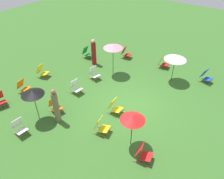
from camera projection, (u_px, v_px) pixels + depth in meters
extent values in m
plane|color=#386B28|center=(131.00, 105.00, 11.35)|extent=(40.00, 40.00, 0.00)
cube|color=olive|center=(203.00, 83.00, 12.93)|extent=(0.22, 0.75, 0.04)
cube|color=olive|center=(207.00, 80.00, 13.15)|extent=(0.22, 0.75, 0.04)
cube|color=#1947B7|center=(208.00, 79.00, 12.83)|extent=(0.57, 0.53, 0.13)
cube|color=#1947B7|center=(204.00, 73.00, 12.84)|extent=(0.53, 0.35, 0.57)
cylinder|color=olive|center=(211.00, 81.00, 12.75)|extent=(0.43, 0.13, 0.03)
cube|color=olive|center=(86.00, 59.00, 15.32)|extent=(0.06, 0.76, 0.04)
cube|color=olive|center=(90.00, 56.00, 15.61)|extent=(0.06, 0.76, 0.04)
cube|color=#148C38|center=(89.00, 55.00, 15.27)|extent=(0.49, 0.45, 0.13)
cube|color=#148C38|center=(85.00, 50.00, 15.24)|extent=(0.49, 0.26, 0.57)
cylinder|color=olive|center=(91.00, 56.00, 15.22)|extent=(0.44, 0.04, 0.03)
cube|color=olive|center=(74.00, 95.00, 12.05)|extent=(0.09, 0.76, 0.04)
cube|color=olive|center=(80.00, 91.00, 12.32)|extent=(0.09, 0.76, 0.04)
cube|color=white|center=(78.00, 90.00, 11.98)|extent=(0.51, 0.47, 0.13)
cube|color=white|center=(73.00, 84.00, 11.97)|extent=(0.50, 0.28, 0.57)
cylinder|color=olive|center=(80.00, 92.00, 11.92)|extent=(0.44, 0.06, 0.03)
cube|color=olive|center=(42.00, 78.00, 13.33)|extent=(0.23, 0.74, 0.04)
cube|color=olive|center=(46.00, 75.00, 13.66)|extent=(0.23, 0.74, 0.04)
cube|color=yellow|center=(45.00, 73.00, 13.32)|extent=(0.57, 0.54, 0.13)
cube|color=yellow|center=(40.00, 69.00, 13.24)|extent=(0.53, 0.36, 0.57)
cylinder|color=olive|center=(48.00, 75.00, 13.30)|extent=(0.43, 0.14, 0.03)
cube|color=olive|center=(92.00, 80.00, 13.19)|extent=(0.19, 0.75, 0.04)
cube|color=olive|center=(97.00, 77.00, 13.43)|extent=(0.19, 0.75, 0.04)
cube|color=white|center=(95.00, 76.00, 13.10)|extent=(0.56, 0.52, 0.13)
cube|color=white|center=(92.00, 70.00, 13.11)|extent=(0.52, 0.34, 0.57)
cylinder|color=olive|center=(98.00, 78.00, 13.03)|extent=(0.44, 0.12, 0.03)
cube|color=olive|center=(113.00, 115.00, 10.73)|extent=(0.07, 0.76, 0.04)
cube|color=olive|center=(118.00, 110.00, 11.02)|extent=(0.07, 0.76, 0.04)
cube|color=yellow|center=(117.00, 110.00, 10.68)|extent=(0.50, 0.46, 0.13)
cube|color=yellow|center=(112.00, 103.00, 10.65)|extent=(0.49, 0.27, 0.57)
cylinder|color=olive|center=(121.00, 112.00, 10.64)|extent=(0.44, 0.05, 0.03)
cube|color=olive|center=(53.00, 114.00, 10.81)|extent=(0.18, 0.75, 0.04)
cube|color=olive|center=(61.00, 110.00, 11.06)|extent=(0.18, 0.75, 0.04)
cube|color=orange|center=(57.00, 109.00, 10.73)|extent=(0.55, 0.51, 0.13)
cube|color=orange|center=(53.00, 102.00, 10.73)|extent=(0.52, 0.33, 0.57)
cylinder|color=olive|center=(60.00, 112.00, 10.65)|extent=(0.44, 0.11, 0.03)
cube|color=olive|center=(125.00, 59.00, 15.29)|extent=(0.15, 0.76, 0.04)
cube|color=olive|center=(127.00, 56.00, 15.60)|extent=(0.15, 0.76, 0.04)
cube|color=red|center=(128.00, 55.00, 15.26)|extent=(0.54, 0.50, 0.13)
cube|color=red|center=(124.00, 50.00, 15.20)|extent=(0.51, 0.31, 0.57)
cylinder|color=olive|center=(130.00, 56.00, 15.23)|extent=(0.44, 0.09, 0.03)
cube|color=olive|center=(17.00, 136.00, 9.65)|extent=(0.11, 0.76, 0.04)
cube|color=olive|center=(26.00, 131.00, 9.91)|extent=(0.11, 0.76, 0.04)
cube|color=white|center=(22.00, 131.00, 9.57)|extent=(0.52, 0.48, 0.13)
cube|color=white|center=(16.00, 123.00, 9.57)|extent=(0.50, 0.29, 0.57)
cylinder|color=olive|center=(24.00, 134.00, 9.51)|extent=(0.44, 0.07, 0.03)
cube|color=olive|center=(100.00, 135.00, 9.68)|extent=(0.20, 0.75, 0.04)
cube|color=olive|center=(105.00, 129.00, 10.01)|extent=(0.20, 0.75, 0.04)
cube|color=yellow|center=(104.00, 129.00, 9.66)|extent=(0.56, 0.52, 0.13)
cube|color=yellow|center=(98.00, 122.00, 9.59)|extent=(0.52, 0.34, 0.57)
cylinder|color=olive|center=(109.00, 131.00, 9.64)|extent=(0.44, 0.12, 0.03)
cube|color=olive|center=(162.00, 69.00, 14.23)|extent=(0.15, 0.76, 0.04)
cube|color=olive|center=(164.00, 66.00, 14.54)|extent=(0.15, 0.76, 0.04)
cube|color=red|center=(165.00, 64.00, 14.20)|extent=(0.54, 0.50, 0.13)
cube|color=red|center=(161.00, 60.00, 14.14)|extent=(0.51, 0.32, 0.57)
cylinder|color=olive|center=(168.00, 66.00, 14.17)|extent=(0.44, 0.10, 0.03)
cube|color=olive|center=(7.00, 104.00, 11.44)|extent=(0.24, 0.74, 0.04)
cube|color=red|center=(1.00, 103.00, 11.11)|extent=(0.58, 0.55, 0.13)
cylinder|color=olive|center=(3.00, 106.00, 11.03)|extent=(0.43, 0.14, 0.03)
cube|color=olive|center=(142.00, 164.00, 8.53)|extent=(0.21, 0.75, 0.04)
cube|color=olive|center=(145.00, 155.00, 8.85)|extent=(0.21, 0.75, 0.04)
cube|color=red|center=(146.00, 156.00, 8.51)|extent=(0.56, 0.53, 0.13)
cube|color=red|center=(139.00, 149.00, 8.43)|extent=(0.52, 0.35, 0.57)
cylinder|color=olive|center=(151.00, 159.00, 8.49)|extent=(0.44, 0.13, 0.03)
cube|color=olive|center=(23.00, 94.00, 12.07)|extent=(0.19, 0.75, 0.04)
cube|color=olive|center=(28.00, 90.00, 12.39)|extent=(0.19, 0.75, 0.04)
cube|color=orange|center=(26.00, 89.00, 12.04)|extent=(0.56, 0.52, 0.13)
cube|color=orange|center=(20.00, 84.00, 11.97)|extent=(0.52, 0.34, 0.57)
cylinder|color=olive|center=(29.00, 91.00, 12.02)|extent=(0.44, 0.12, 0.03)
cylinder|color=black|center=(113.00, 60.00, 13.26)|extent=(0.03, 0.03, 1.95)
cone|color=pink|center=(113.00, 46.00, 12.73)|extent=(1.16, 1.16, 0.21)
cylinder|color=black|center=(132.00, 131.00, 8.83)|extent=(0.03, 0.03, 1.66)
cone|color=red|center=(133.00, 117.00, 8.39)|extent=(1.00, 1.00, 0.25)
cylinder|color=black|center=(173.00, 69.00, 12.71)|extent=(0.03, 0.03, 1.62)
cone|color=white|center=(175.00, 58.00, 12.27)|extent=(1.25, 1.25, 0.20)
cylinder|color=black|center=(36.00, 106.00, 10.07)|extent=(0.03, 0.03, 1.67)
cone|color=black|center=(32.00, 93.00, 9.62)|extent=(1.03, 1.03, 0.21)
cylinder|color=maroon|center=(94.00, 54.00, 14.32)|extent=(0.39, 0.39, 1.55)
sphere|color=beige|center=(93.00, 41.00, 13.79)|extent=(0.23, 0.23, 0.23)
cylinder|color=#72664C|center=(56.00, 108.00, 9.96)|extent=(0.38, 0.38, 1.65)
sphere|color=#936647|center=(53.00, 92.00, 9.41)|extent=(0.22, 0.22, 0.22)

